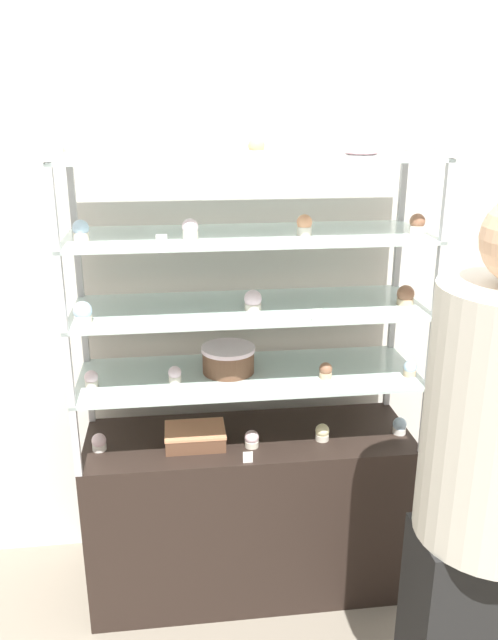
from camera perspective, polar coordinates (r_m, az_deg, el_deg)
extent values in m
plane|color=gray|center=(2.94, 0.00, -22.69)|extent=(20.00, 20.00, 0.00)
cube|color=silver|center=(2.64, -0.96, 4.66)|extent=(8.00, 0.05, 2.60)
cube|color=black|center=(2.71, 0.00, -17.06)|extent=(1.29, 0.44, 0.71)
cube|color=#B7B7BC|center=(2.65, -14.35, -6.30)|extent=(0.02, 0.02, 0.27)
cube|color=#B7B7BC|center=(2.78, 12.60, -4.99)|extent=(0.02, 0.02, 0.27)
cube|color=#B7B7BC|center=(2.29, -15.55, -10.63)|extent=(0.02, 0.02, 0.27)
cube|color=#B7B7BC|center=(2.43, 15.77, -8.82)|extent=(0.02, 0.02, 0.27)
cube|color=#B2C6C1|center=(2.40, 0.00, -5.02)|extent=(1.29, 0.44, 0.01)
cube|color=#B7B7BC|center=(2.55, -14.83, -0.80)|extent=(0.02, 0.02, 0.27)
cube|color=#B7B7BC|center=(2.68, 13.00, 0.30)|extent=(0.02, 0.02, 0.27)
cube|color=#B7B7BC|center=(2.17, -16.17, -4.41)|extent=(0.02, 0.02, 0.27)
cube|color=#B7B7BC|center=(2.33, 16.35, -2.90)|extent=(0.02, 0.02, 0.27)
cube|color=#B2C6C1|center=(2.31, 0.00, 1.13)|extent=(1.29, 0.44, 0.01)
cube|color=#B7B7BC|center=(2.48, -15.35, 5.09)|extent=(0.02, 0.02, 0.27)
cube|color=#B7B7BC|center=(2.61, 13.44, 5.92)|extent=(0.02, 0.02, 0.27)
cube|color=#B7B7BC|center=(2.09, -16.84, 2.43)|extent=(0.02, 0.02, 0.27)
cube|color=#B7B7BC|center=(2.24, 16.98, 3.52)|extent=(0.02, 0.02, 0.27)
cube|color=#B2C6C1|center=(2.24, 0.00, 7.72)|extent=(1.29, 0.44, 0.01)
cube|color=#B7B7BC|center=(2.43, -15.90, 11.27)|extent=(0.02, 0.02, 0.27)
cube|color=#B7B7BC|center=(2.57, 13.90, 11.80)|extent=(0.02, 0.02, 0.27)
cube|color=#B7B7BC|center=(2.03, -17.56, 9.75)|extent=(0.02, 0.02, 0.27)
cube|color=#B7B7BC|center=(2.19, 17.66, 10.35)|extent=(0.02, 0.02, 0.27)
cube|color=#B2C6C1|center=(2.20, 0.00, 14.63)|extent=(1.29, 0.44, 0.01)
cylinder|color=brown|center=(2.40, -1.91, -3.78)|extent=(0.20, 0.20, 0.09)
cylinder|color=silver|center=(2.38, -1.92, -2.65)|extent=(0.21, 0.21, 0.02)
cube|color=brown|center=(2.46, -4.95, -10.66)|extent=(0.23, 0.17, 0.06)
cube|color=#E5996B|center=(2.44, -4.97, -9.98)|extent=(0.23, 0.17, 0.01)
cylinder|color=white|center=(2.49, -13.52, -11.21)|extent=(0.05, 0.05, 0.02)
sphere|color=silver|center=(2.47, -13.57, -10.66)|extent=(0.06, 0.06, 0.06)
cylinder|color=beige|center=(2.44, 0.14, -11.24)|extent=(0.05, 0.05, 0.02)
sphere|color=silver|center=(2.43, 0.14, -10.67)|extent=(0.06, 0.06, 0.06)
cylinder|color=beige|center=(2.50, 6.70, -10.57)|extent=(0.05, 0.05, 0.02)
sphere|color=#F4EAB2|center=(2.49, 6.72, -10.01)|extent=(0.06, 0.06, 0.06)
cylinder|color=white|center=(2.60, 13.57, -9.78)|extent=(0.05, 0.05, 0.02)
sphere|color=silver|center=(2.59, 13.62, -9.24)|extent=(0.06, 0.06, 0.06)
cube|color=white|center=(2.34, -0.11, -12.44)|extent=(0.04, 0.00, 0.04)
cylinder|color=beige|center=(2.36, -14.18, -5.64)|extent=(0.05, 0.05, 0.02)
sphere|color=silver|center=(2.35, -14.23, -5.07)|extent=(0.05, 0.05, 0.05)
cylinder|color=beige|center=(2.34, -6.78, -5.36)|extent=(0.05, 0.05, 0.02)
sphere|color=silver|center=(2.33, -6.80, -4.79)|extent=(0.05, 0.05, 0.05)
cylinder|color=#CCB28C|center=(2.37, 7.01, -5.01)|extent=(0.05, 0.05, 0.02)
sphere|color=#8C5B42|center=(2.36, 7.03, -4.45)|extent=(0.05, 0.05, 0.05)
cylinder|color=#CCB28C|center=(2.45, 14.47, -4.71)|extent=(0.05, 0.05, 0.02)
sphere|color=silver|center=(2.44, 14.52, -4.17)|extent=(0.05, 0.05, 0.05)
cube|color=white|center=(2.20, -9.11, -6.83)|extent=(0.04, 0.00, 0.04)
cylinder|color=beige|center=(2.21, -14.91, 0.11)|extent=(0.06, 0.06, 0.02)
sphere|color=silver|center=(2.20, -14.98, 0.84)|extent=(0.06, 0.06, 0.06)
cylinder|color=beige|center=(2.27, 0.36, 1.26)|extent=(0.06, 0.06, 0.02)
sphere|color=silver|center=(2.26, 0.36, 1.97)|extent=(0.06, 0.06, 0.06)
cylinder|color=#CCB28C|center=(2.40, 14.08, 1.67)|extent=(0.06, 0.06, 0.02)
sphere|color=#8C5B42|center=(2.39, 14.13, 2.34)|extent=(0.06, 0.06, 0.06)
cube|color=white|center=(2.15, 6.25, 0.45)|extent=(0.04, 0.00, 0.04)
cylinder|color=beige|center=(2.19, -15.08, 7.36)|extent=(0.05, 0.05, 0.03)
sphere|color=silver|center=(2.18, -15.14, 8.13)|extent=(0.06, 0.06, 0.06)
cylinder|color=beige|center=(2.14, -5.38, 7.71)|extent=(0.05, 0.05, 0.03)
sphere|color=silver|center=(2.14, -5.40, 8.50)|extent=(0.06, 0.06, 0.06)
cylinder|color=beige|center=(2.23, 5.07, 8.13)|extent=(0.05, 0.05, 0.03)
sphere|color=#E5996B|center=(2.22, 5.09, 8.90)|extent=(0.06, 0.06, 0.06)
cylinder|color=white|center=(2.32, 15.08, 7.97)|extent=(0.05, 0.05, 0.03)
sphere|color=#8C5B42|center=(2.31, 15.15, 8.70)|extent=(0.06, 0.06, 0.06)
cube|color=white|center=(2.03, -7.99, 7.16)|extent=(0.04, 0.00, 0.04)
cylinder|color=beige|center=(2.12, -15.93, 14.26)|extent=(0.05, 0.05, 0.02)
sphere|color=#F4EAB2|center=(2.12, -15.99, 14.98)|extent=(0.06, 0.06, 0.06)
cylinder|color=beige|center=(2.12, 0.68, 14.95)|extent=(0.05, 0.05, 0.02)
sphere|color=#E5996B|center=(2.12, 0.68, 15.67)|extent=(0.06, 0.06, 0.06)
cylinder|color=beige|center=(2.24, 15.97, 14.46)|extent=(0.05, 0.05, 0.02)
sphere|color=#F4EAB2|center=(2.24, 16.03, 15.14)|extent=(0.06, 0.06, 0.06)
cube|color=white|center=(1.99, -6.41, 14.87)|extent=(0.04, 0.00, 0.04)
torus|color=#EFB2BC|center=(2.31, 10.24, 15.22)|extent=(0.13, 0.13, 0.04)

